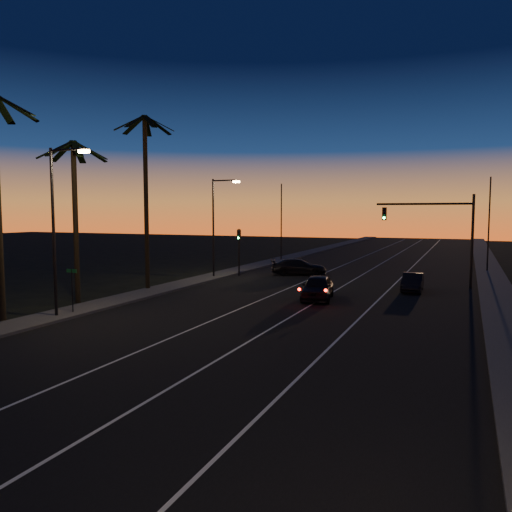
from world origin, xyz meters
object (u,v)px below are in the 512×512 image
at_px(lead_car, 318,287).
at_px(right_car, 413,282).
at_px(cross_car, 299,267).
at_px(signal_mast, 439,224).

bearing_deg(lead_car, right_car, 47.79).
height_order(lead_car, cross_car, lead_car).
xyz_separation_m(signal_mast, lead_car, (-6.84, -8.95, -3.99)).
bearing_deg(right_car, signal_mast, 64.01).
bearing_deg(right_car, cross_car, 151.00).
height_order(signal_mast, lead_car, signal_mast).
distance_m(signal_mast, lead_car, 11.95).
bearing_deg(cross_car, lead_car, -66.39).
bearing_deg(lead_car, signal_mast, 52.62).
bearing_deg(cross_car, signal_mast, -12.95).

